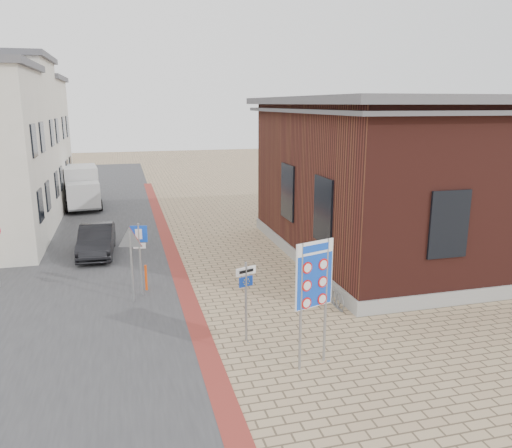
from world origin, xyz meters
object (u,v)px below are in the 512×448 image
sedan (97,240)px  border_sign (314,277)px  bollard (146,278)px  box_truck (82,187)px  essen_sign (246,290)px  parking_sign (140,247)px

sedan → border_sign: (5.70, -11.46, 1.72)m
bollard → box_truck: bearing=101.2°
border_sign → essen_sign: (-1.30, 1.75, -0.86)m
sedan → bollard: bearing=-67.3°
bollard → essen_sign: bearing=-61.8°
sedan → parking_sign: (1.70, -5.51, 1.11)m
sedan → box_truck: size_ratio=0.79×
bollard → parking_sign: bearing=-109.5°
box_truck → essen_sign: bearing=-80.8°
essen_sign → parking_sign: bearing=103.4°
border_sign → bollard: size_ratio=3.48×
border_sign → essen_sign: bearing=108.5°
border_sign → parking_sign: bearing=105.8°
essen_sign → parking_sign: (-2.70, 4.20, 0.25)m
sedan → essen_sign: size_ratio=1.74×
box_truck → border_sign: (7.02, -22.59, 1.06)m
box_truck → essen_sign: 21.61m
box_truck → bollard: size_ratio=5.39×
sedan → border_sign: 12.92m
box_truck → parking_sign: 16.92m
sedan → box_truck: box_truck is taller
box_truck → border_sign: 23.68m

